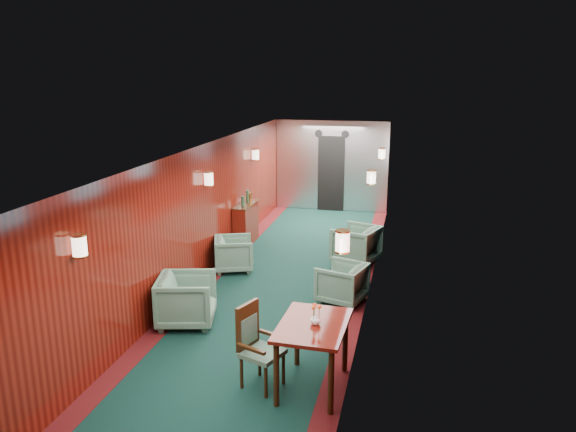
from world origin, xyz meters
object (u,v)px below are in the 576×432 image
at_px(side_chair, 256,342).
at_px(armchair_left_far, 234,254).
at_px(armchair_right_near, 342,283).
at_px(armchair_right_far, 356,244).
at_px(credenza, 246,223).
at_px(armchair_left_near, 187,300).
at_px(dining_table, 313,334).

distance_m(side_chair, armchair_left_far, 4.02).
relative_size(armchair_right_near, armchair_right_far, 0.88).
bearing_deg(armchair_left_far, armchair_right_far, -86.46).
distance_m(armchair_left_far, armchair_right_near, 2.41).
xyz_separation_m(credenza, armchair_right_near, (2.44, -2.69, -0.13)).
bearing_deg(armchair_left_near, dining_table, -135.18).
relative_size(armchair_left_near, armchair_left_far, 1.17).
height_order(dining_table, armchair_left_near, dining_table).
bearing_deg(armchair_left_far, armchair_left_near, 161.11).
height_order(dining_table, side_chair, side_chair).
bearing_deg(armchair_left_far, credenza, -10.71).
relative_size(credenza, armchair_left_near, 1.41).
distance_m(dining_table, credenza, 5.85).
xyz_separation_m(armchair_left_near, armchair_left_far, (-0.04, 2.36, -0.05)).
bearing_deg(side_chair, armchair_left_near, 157.99).
relative_size(dining_table, credenza, 0.97).
bearing_deg(side_chair, armchair_right_near, 97.01).
xyz_separation_m(side_chair, armchair_right_near, (0.68, 2.68, -0.22)).
distance_m(credenza, armchair_left_near, 4.03).
height_order(dining_table, armchair_right_near, dining_table).
bearing_deg(armchair_right_near, armchair_left_far, -98.44).
relative_size(dining_table, armchair_right_near, 1.58).
distance_m(dining_table, armchair_left_far, 4.27).
height_order(credenza, armchair_right_far, credenza).
distance_m(side_chair, armchair_left_near, 2.00).
bearing_deg(armchair_right_near, credenza, -120.65).
height_order(armchair_left_near, armchair_right_near, armchair_left_near).
distance_m(armchair_left_near, armchair_right_far, 3.95).
bearing_deg(armchair_right_far, side_chair, 11.60).
bearing_deg(dining_table, armchair_right_far, 91.96).
distance_m(side_chair, credenza, 5.66).
bearing_deg(side_chair, dining_table, 26.68).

